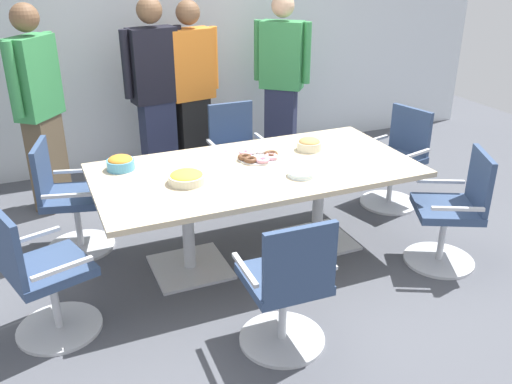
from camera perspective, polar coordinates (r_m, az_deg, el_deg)
name	(u,v)px	position (r m, az deg, el deg)	size (l,w,h in m)	color
ground_plane	(256,255)	(4.48, 0.00, -6.49)	(10.00, 10.00, 0.01)	#4C4F56
back_wall	(168,34)	(6.19, -9.06, 15.80)	(8.00, 0.10, 2.80)	silver
conference_table	(256,183)	(4.19, 0.00, 0.94)	(2.40, 1.20, 0.75)	#CCB793
office_chair_0	(287,291)	(3.33, 3.22, -10.17)	(0.55, 0.55, 0.91)	silver
office_chair_1	(453,215)	(4.44, 19.65, -2.30)	(0.72, 0.72, 0.91)	silver
office_chair_2	(396,163)	(5.34, 14.28, 2.92)	(0.66, 0.66, 0.91)	silver
office_chair_3	(237,158)	(5.30, -2.00, 3.51)	(0.55, 0.55, 0.91)	silver
office_chair_4	(68,203)	(4.62, -18.83, -1.11)	(0.66, 0.66, 0.91)	silver
office_chair_5	(42,279)	(3.67, -21.23, -8.40)	(0.68, 0.68, 0.91)	silver
person_standing_0	(39,107)	(5.27, -21.48, 8.20)	(0.45, 0.52, 1.85)	brown
person_standing_1	(155,92)	(5.49, -10.35, 10.10)	(0.61, 0.29, 1.85)	#232842
person_standing_2	(192,90)	(5.64, -6.67, 10.43)	(0.61, 0.29, 1.81)	black
person_standing_3	(282,80)	(5.99, 2.65, 11.52)	(0.52, 0.45, 1.83)	#232842
snack_bowl_chips_orange	(120,163)	(4.21, -13.83, 2.96)	(0.21, 0.21, 0.11)	#4C9EC6
snack_bowl_chips_yellow	(187,177)	(3.89, -7.18, 1.52)	(0.26, 0.26, 0.09)	beige
snack_bowl_cookies	(309,144)	(4.51, 5.52, 4.94)	(0.20, 0.20, 0.10)	beige
donut_platter	(257,156)	(4.32, 0.14, 3.76)	(0.33, 0.33, 0.04)	white
plate_stack	(301,174)	(4.00, 4.70, 1.89)	(0.20, 0.20, 0.04)	white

